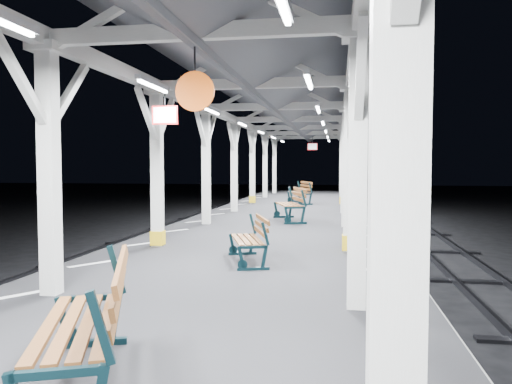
% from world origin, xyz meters
% --- Properties ---
extents(ground, '(120.00, 120.00, 0.00)m').
position_xyz_m(ground, '(0.00, 0.00, 0.00)').
color(ground, black).
rests_on(ground, ground).
extents(platform, '(6.00, 50.00, 1.00)m').
position_xyz_m(platform, '(0.00, 0.00, 0.50)').
color(platform, black).
rests_on(platform, ground).
extents(hazard_stripes_left, '(1.00, 48.00, 0.01)m').
position_xyz_m(hazard_stripes_left, '(-2.45, 0.00, 1.00)').
color(hazard_stripes_left, silver).
rests_on(hazard_stripes_left, platform).
extents(hazard_stripes_right, '(1.00, 48.00, 0.01)m').
position_xyz_m(hazard_stripes_right, '(2.45, 0.00, 1.00)').
color(hazard_stripes_right, silver).
rests_on(hazard_stripes_right, platform).
extents(canopy, '(5.40, 49.00, 4.65)m').
position_xyz_m(canopy, '(-0.00, -0.02, 4.56)').
color(canopy, silver).
rests_on(canopy, platform).
extents(bench_near, '(1.28, 1.93, 0.98)m').
position_xyz_m(bench_near, '(-0.12, -4.48, 1.52)').
color(bench_near, black).
rests_on(bench_near, platform).
extents(bench_mid, '(0.97, 1.59, 0.81)m').
position_xyz_m(bench_mid, '(0.28, 0.62, 1.43)').
color(bench_mid, black).
rests_on(bench_mid, platform).
extents(bench_far, '(1.20, 1.99, 1.01)m').
position_xyz_m(bench_far, '(0.41, 7.26, 1.54)').
color(bench_far, black).
rests_on(bench_far, platform).
extents(bench_extra, '(1.26, 1.93, 0.98)m').
position_xyz_m(bench_extra, '(0.20, 14.23, 1.52)').
color(bench_extra, black).
rests_on(bench_extra, platform).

